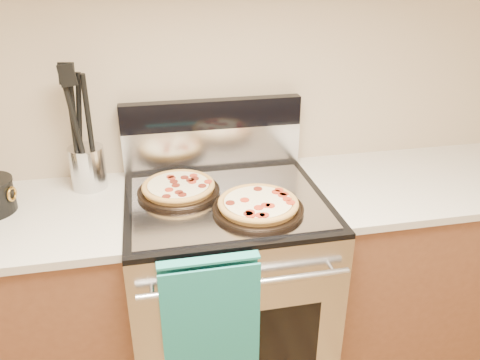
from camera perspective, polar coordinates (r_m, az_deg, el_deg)
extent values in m
plane|color=#C6AE8F|center=(1.97, -3.77, 13.67)|extent=(4.00, 0.00, 4.00)
cube|color=#B7B7BC|center=(2.05, -1.59, -13.98)|extent=(0.76, 0.68, 0.90)
cube|color=black|center=(1.81, 0.44, -20.61)|extent=(0.56, 0.01, 0.40)
cube|color=black|center=(1.79, -1.76, -2.53)|extent=(0.76, 0.68, 0.02)
cube|color=silver|center=(2.03, -3.34, 4.00)|extent=(0.76, 0.06, 0.18)
cube|color=black|center=(1.98, -3.45, 8.04)|extent=(0.76, 0.06, 0.12)
cylinder|color=silver|center=(1.54, 0.80, -12.59)|extent=(0.70, 0.03, 0.03)
cube|color=gray|center=(1.76, -1.60, -2.61)|extent=(0.70, 0.55, 0.01)
cube|color=brown|center=(2.15, -26.44, -15.32)|extent=(1.00, 0.62, 0.88)
cube|color=brown|center=(2.36, 20.18, -10.13)|extent=(1.00, 0.62, 0.88)
cube|color=#B8B1A5|center=(2.14, 21.99, -0.10)|extent=(1.02, 0.64, 0.03)
cylinder|color=silver|center=(1.96, -18.05, 1.46)|extent=(0.16, 0.16, 0.17)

